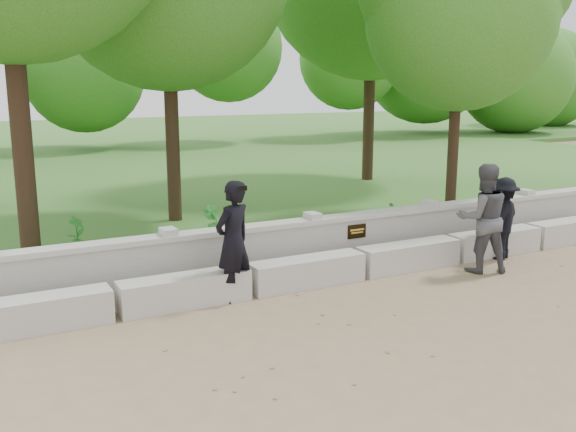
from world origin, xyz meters
TOP-DOWN VIEW (x-y plane):
  - ground at (0.00, 0.00)m, footprint 80.00×80.00m
  - lawn at (0.00, 14.00)m, footprint 40.00×22.00m
  - concrete_bench at (0.00, 1.90)m, footprint 11.90×0.45m
  - parapet_wall at (0.00, 2.60)m, footprint 12.50×0.35m
  - man_main at (-2.29, 1.80)m, footprint 0.77×0.72m
  - visitor_left at (1.98, 1.22)m, footprint 1.09×0.98m
  - visitor_mid at (2.88, 1.64)m, footprint 1.11×0.91m
  - tree_near_right at (3.86, 4.10)m, footprint 3.95×3.95m
  - shrub_a at (-3.95, 4.90)m, footprint 0.39×0.37m
  - shrub_b at (-1.53, 4.58)m, footprint 0.44×0.43m
  - shrub_c at (1.98, 3.46)m, footprint 0.63×0.62m

SIDE VIEW (x-z plane):
  - ground at x=0.00m, z-range 0.00..0.00m
  - lawn at x=0.00m, z-range 0.00..0.25m
  - concrete_bench at x=0.00m, z-range 0.00..0.45m
  - parapet_wall at x=0.00m, z-range 0.01..0.91m
  - shrub_c at x=1.98m, z-range 0.25..0.78m
  - shrub_a at x=-3.95m, z-range 0.25..0.86m
  - shrub_b at x=-1.53m, z-range 0.25..0.87m
  - visitor_mid at x=2.88m, z-range 0.00..1.49m
  - man_main at x=-2.29m, z-range 0.00..1.78m
  - visitor_left at x=1.98m, z-range 0.00..1.84m
  - tree_near_right at x=3.86m, z-range 1.52..8.03m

